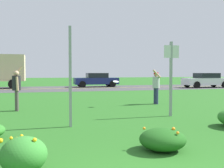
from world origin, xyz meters
TOP-DOWN VIEW (x-y plane):
  - ground_plane at (0.00, 11.72)m, footprint 120.00×120.00m
  - highway_strip at (0.00, 23.44)m, footprint 120.00×8.57m
  - highway_center_stripe at (0.00, 23.44)m, footprint 120.00×0.16m
  - daylily_clump_mid_left at (-1.91, 1.97)m, footprint 0.73×0.69m
  - daylily_clump_mid_center at (0.71, 2.55)m, footprint 0.94×0.90m
  - sign_post_near_path at (-0.82, 5.37)m, footprint 0.07×0.10m
  - sign_post_by_roadside at (2.82, 6.35)m, footprint 0.56×0.10m
  - person_thrower_dark_shirt at (-2.56, 9.12)m, footprint 0.43×0.52m
  - person_catcher_red_cap_gray_shirt at (3.82, 9.85)m, footprint 0.45×0.52m
  - frisbee_white at (1.68, 9.45)m, footprint 0.26×0.25m
  - car_white_leftmost at (14.43, 21.51)m, footprint 4.50×2.00m
  - car_navy_center_left at (4.02, 25.36)m, footprint 4.50×2.00m

SIDE VIEW (x-z plane):
  - ground_plane at x=0.00m, z-range 0.00..0.00m
  - highway_strip at x=0.00m, z-range 0.00..0.01m
  - highway_center_stripe at x=0.00m, z-range 0.01..0.01m
  - daylily_clump_mid_center at x=0.71m, z-range -0.02..0.46m
  - daylily_clump_mid_left at x=-1.91m, z-range -0.01..0.59m
  - car_white_leftmost at x=14.43m, z-range 0.01..1.46m
  - car_navy_center_left at x=4.02m, z-range 0.01..1.46m
  - person_catcher_red_cap_gray_shirt at x=3.82m, z-range 0.10..1.79m
  - person_thrower_dark_shirt at x=-2.56m, z-range 0.06..1.89m
  - frisbee_white at x=1.68m, z-range 1.07..1.18m
  - sign_post_near_path at x=-0.82m, z-range 0.00..2.86m
  - sign_post_by_roadside at x=2.82m, z-range 0.28..2.91m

